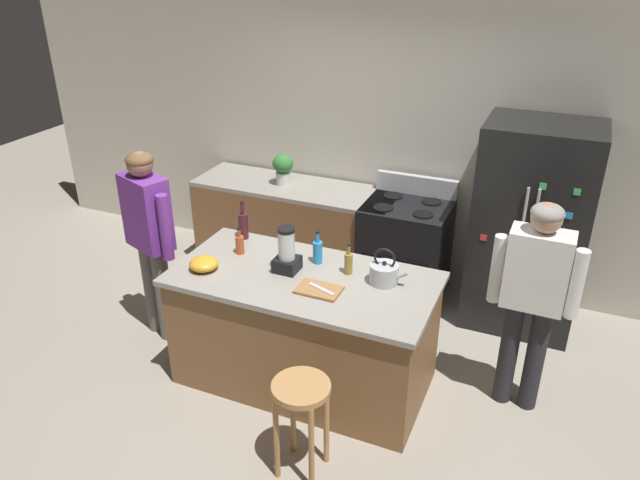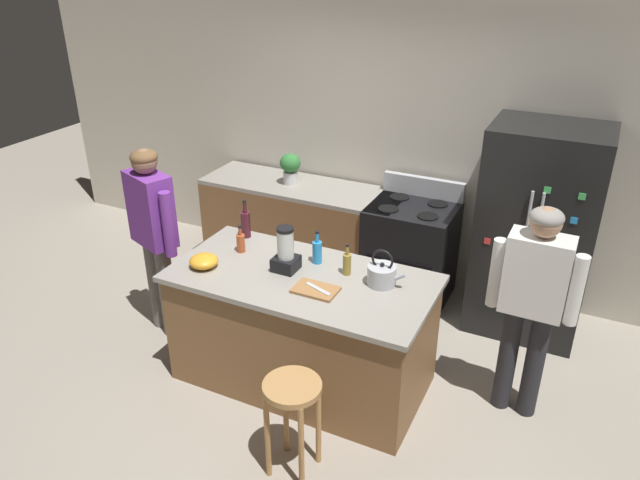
% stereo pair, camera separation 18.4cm
% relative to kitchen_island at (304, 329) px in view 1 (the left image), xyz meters
% --- Properties ---
extents(ground_plane, '(14.00, 14.00, 0.00)m').
position_rel_kitchen_island_xyz_m(ground_plane, '(0.00, 0.00, -0.46)').
color(ground_plane, '#9E9384').
extents(back_wall, '(8.00, 0.10, 2.70)m').
position_rel_kitchen_island_xyz_m(back_wall, '(0.00, 1.95, 0.89)').
color(back_wall, beige).
rests_on(back_wall, ground_plane).
extents(kitchen_island, '(1.88, 0.94, 0.91)m').
position_rel_kitchen_island_xyz_m(kitchen_island, '(0.00, 0.00, 0.00)').
color(kitchen_island, brown).
rests_on(kitchen_island, ground_plane).
extents(back_counter_run, '(2.00, 0.64, 0.91)m').
position_rel_kitchen_island_xyz_m(back_counter_run, '(-0.80, 1.55, -0.00)').
color(back_counter_run, brown).
rests_on(back_counter_run, ground_plane).
extents(refrigerator, '(0.90, 0.73, 1.78)m').
position_rel_kitchen_island_xyz_m(refrigerator, '(1.38, 1.50, 0.43)').
color(refrigerator, black).
rests_on(refrigerator, ground_plane).
extents(stove_range, '(0.76, 0.65, 1.09)m').
position_rel_kitchen_island_xyz_m(stove_range, '(0.33, 1.52, 0.01)').
color(stove_range, black).
rests_on(stove_range, ground_plane).
extents(person_by_island_left, '(0.58, 0.35, 1.63)m').
position_rel_kitchen_island_xyz_m(person_by_island_left, '(-1.38, 0.08, 0.53)').
color(person_by_island_left, '#66605B').
rests_on(person_by_island_left, ground_plane).
extents(person_by_sink_right, '(0.59, 0.23, 1.58)m').
position_rel_kitchen_island_xyz_m(person_by_sink_right, '(1.52, 0.38, 0.50)').
color(person_by_sink_right, '#26262B').
rests_on(person_by_sink_right, ground_plane).
extents(bar_stool, '(0.36, 0.36, 0.68)m').
position_rel_kitchen_island_xyz_m(bar_stool, '(0.36, -0.81, 0.07)').
color(bar_stool, '#B7844C').
rests_on(bar_stool, ground_plane).
extents(potted_plant, '(0.20, 0.20, 0.30)m').
position_rel_kitchen_island_xyz_m(potted_plant, '(-0.92, 1.55, 0.63)').
color(potted_plant, silver).
rests_on(potted_plant, back_counter_run).
extents(blender_appliance, '(0.17, 0.17, 0.33)m').
position_rel_kitchen_island_xyz_m(blender_appliance, '(-0.14, 0.03, 0.59)').
color(blender_appliance, black).
rests_on(blender_appliance, kitchen_island).
extents(bottle_vinegar, '(0.06, 0.06, 0.24)m').
position_rel_kitchen_island_xyz_m(bottle_vinegar, '(0.28, 0.17, 0.54)').
color(bottle_vinegar, olive).
rests_on(bottle_vinegar, kitchen_island).
extents(bottle_wine, '(0.08, 0.08, 0.32)m').
position_rel_kitchen_island_xyz_m(bottle_wine, '(-0.69, 0.37, 0.57)').
color(bottle_wine, '#471923').
rests_on(bottle_wine, kitchen_island).
extents(bottle_soda, '(0.07, 0.07, 0.26)m').
position_rel_kitchen_island_xyz_m(bottle_soda, '(0.01, 0.23, 0.55)').
color(bottle_soda, '#268CD8').
rests_on(bottle_soda, kitchen_island).
extents(bottle_cooking_sauce, '(0.06, 0.06, 0.22)m').
position_rel_kitchen_island_xyz_m(bottle_cooking_sauce, '(-0.59, 0.13, 0.53)').
color(bottle_cooking_sauce, '#B24C26').
rests_on(bottle_cooking_sauce, kitchen_island).
extents(mixing_bowl, '(0.21, 0.21, 0.09)m').
position_rel_kitchen_island_xyz_m(mixing_bowl, '(-0.70, -0.19, 0.50)').
color(mixing_bowl, orange).
rests_on(mixing_bowl, kitchen_island).
extents(tea_kettle, '(0.28, 0.20, 0.27)m').
position_rel_kitchen_island_xyz_m(tea_kettle, '(0.55, 0.14, 0.53)').
color(tea_kettle, '#B7BABF').
rests_on(tea_kettle, kitchen_island).
extents(cutting_board, '(0.30, 0.20, 0.02)m').
position_rel_kitchen_island_xyz_m(cutting_board, '(0.18, -0.14, 0.46)').
color(cutting_board, '#9E6B3D').
rests_on(cutting_board, kitchen_island).
extents(chef_knife, '(0.22, 0.10, 0.01)m').
position_rel_kitchen_island_xyz_m(chef_knife, '(0.20, -0.14, 0.48)').
color(chef_knife, '#B7BABF').
rests_on(chef_knife, cutting_board).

